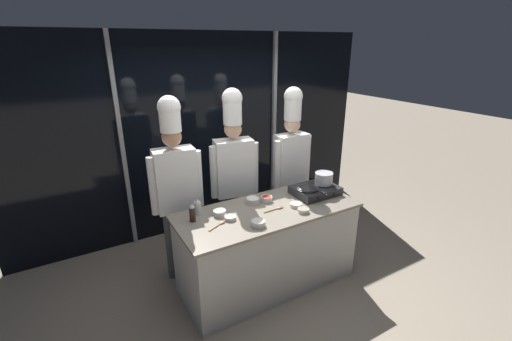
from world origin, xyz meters
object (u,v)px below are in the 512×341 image
object	(u,v)px
squeeze_bottle_clear	(198,207)
prep_bowl_bean_sprouts	(230,217)
prep_bowl_chicken	(220,212)
prep_bowl_chili_flakes	(267,198)
frying_pan	(308,186)
prep_bowl_garlic	(258,223)
stock_pot	(324,178)
squeeze_bottle_soy	(192,213)
chef_sous	(234,165)
prep_bowl_rice	(253,200)
serving_spoon_solid	(277,208)
prep_bowl_mushrooms	(303,210)
portable_stove	(315,190)
serving_spoon_slotted	(220,224)
chef_head	(175,177)
chef_line	(291,156)
prep_bowl_noodles	(296,204)

from	to	relation	value
squeeze_bottle_clear	prep_bowl_bean_sprouts	world-z (taller)	squeeze_bottle_clear
prep_bowl_chicken	prep_bowl_chili_flakes	bearing A→B (deg)	3.75
frying_pan	prep_bowl_garlic	distance (m)	0.88
stock_pot	squeeze_bottle_soy	bearing A→B (deg)	176.17
stock_pot	chef_sous	xyz separation A→B (m)	(-0.83, 0.63, 0.11)
prep_bowl_bean_sprouts	prep_bowl_garlic	xyz separation A→B (m)	(0.17, -0.25, 0.01)
prep_bowl_rice	serving_spoon_solid	size ratio (longest dim) A/B	0.61
prep_bowl_mushrooms	prep_bowl_bean_sprouts	xyz separation A→B (m)	(-0.72, 0.24, -0.00)
portable_stove	frying_pan	bearing A→B (deg)	-177.98
chef_sous	prep_bowl_chili_flakes	bearing A→B (deg)	115.48
prep_bowl_chili_flakes	prep_bowl_chicken	xyz separation A→B (m)	(-0.58, -0.04, -0.00)
squeeze_bottle_clear	prep_bowl_garlic	size ratio (longest dim) A/B	1.21
prep_bowl_bean_sprouts	squeeze_bottle_clear	bearing A→B (deg)	130.78
prep_bowl_bean_sprouts	serving_spoon_slotted	distance (m)	0.13
frying_pan	prep_bowl_rice	xyz separation A→B (m)	(-0.62, 0.16, -0.09)
chef_head	squeeze_bottle_soy	bearing A→B (deg)	94.76
stock_pot	prep_bowl_chicken	xyz separation A→B (m)	(-1.28, 0.08, -0.14)
prep_bowl_chicken	serving_spoon_slotted	xyz separation A→B (m)	(-0.07, -0.17, -0.03)
frying_pan	portable_stove	bearing A→B (deg)	2.02
serving_spoon_slotted	serving_spoon_solid	world-z (taller)	same
prep_bowl_rice	serving_spoon_slotted	xyz separation A→B (m)	(-0.50, -0.25, -0.03)
prep_bowl_garlic	chef_line	xyz separation A→B (m)	(0.98, 0.85, 0.26)
stock_pot	prep_bowl_mushrooms	distance (m)	0.60
prep_bowl_rice	serving_spoon_slotted	size ratio (longest dim) A/B	0.67
serving_spoon_slotted	chef_line	distance (m)	1.46
prep_bowl_mushrooms	chef_head	xyz separation A→B (m)	(-1.05, 0.86, 0.28)
stock_pot	serving_spoon_solid	world-z (taller)	stock_pot
squeeze_bottle_clear	prep_bowl_chicken	size ratio (longest dim) A/B	1.30
stock_pot	prep_bowl_bean_sprouts	bearing A→B (deg)	-177.75
frying_pan	chef_line	bearing A→B (deg)	73.52
prep_bowl_mushrooms	serving_spoon_slotted	bearing A→B (deg)	166.51
portable_stove	serving_spoon_solid	world-z (taller)	portable_stove
squeeze_bottle_soy	prep_bowl_bean_sprouts	distance (m)	0.37
squeeze_bottle_clear	prep_bowl_chili_flakes	xyz separation A→B (m)	(0.76, -0.10, -0.05)
prep_bowl_noodles	chef_sous	world-z (taller)	chef_sous
prep_bowl_rice	prep_bowl_garlic	size ratio (longest dim) A/B	1.07
prep_bowl_bean_sprouts	serving_spoon_slotted	xyz separation A→B (m)	(-0.13, -0.04, -0.01)
stock_pot	squeeze_bottle_clear	world-z (taller)	stock_pot
prep_bowl_noodles	prep_bowl_garlic	bearing A→B (deg)	-164.63
prep_bowl_mushrooms	prep_bowl_rice	bearing A→B (deg)	127.31
frying_pan	prep_bowl_bean_sprouts	size ratio (longest dim) A/B	3.94
squeeze_bottle_clear	prep_bowl_bean_sprouts	xyz separation A→B (m)	(0.23, -0.27, -0.06)
stock_pot	squeeze_bottle_soy	xyz separation A→B (m)	(-1.55, 0.10, -0.08)
stock_pot	prep_bowl_garlic	world-z (taller)	stock_pot
frying_pan	chef_head	xyz separation A→B (m)	(-1.32, 0.57, 0.18)
serving_spoon_solid	frying_pan	bearing A→B (deg)	11.06
portable_stove	prep_bowl_chili_flakes	size ratio (longest dim) A/B	3.96
prep_bowl_garlic	serving_spoon_slotted	world-z (taller)	prep_bowl_garlic
serving_spoon_slotted	prep_bowl_chili_flakes	bearing A→B (deg)	17.54
portable_stove	stock_pot	size ratio (longest dim) A/B	2.16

